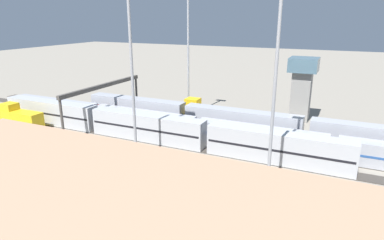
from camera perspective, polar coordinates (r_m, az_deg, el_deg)
name	(u,v)px	position (r m, az deg, el deg)	size (l,w,h in m)	color
ground_plane	(223,142)	(62.80, 5.31, -3.79)	(400.00, 400.00, 0.00)	gray
track_bed_0	(239,127)	(71.76, 8.02, -1.14)	(140.00, 2.80, 0.12)	#4C443D
track_bed_1	(232,134)	(67.23, 6.75, -2.35)	(140.00, 2.80, 0.12)	#3D3833
track_bed_2	(223,142)	(62.78, 5.31, -3.74)	(140.00, 2.80, 0.12)	#4C443D
track_bed_3	(213,151)	(58.41, 3.64, -5.33)	(140.00, 2.80, 0.12)	#3D3833
track_bed_4	(202,162)	(54.15, 1.69, -7.17)	(140.00, 2.80, 0.12)	#4C443D
train_on_track_1	(306,131)	(63.78, 18.82, -1.85)	(95.60, 3.06, 5.00)	#A8AAB2
train_on_track_0	(204,113)	(73.75, 2.06, 1.23)	(10.00, 3.00, 5.00)	gold
train_on_track_2	(197,128)	(64.01, 0.78, -1.39)	(95.60, 3.06, 3.80)	#A8AAB2
train_on_track_4	(20,118)	(78.26, -27.15, 0.25)	(10.00, 3.00, 5.00)	gold
train_on_track_3	(147,127)	(63.22, -7.62, -1.20)	(71.40, 3.06, 5.00)	#B7BABF
light_mast_0	(188,38)	(76.09, -0.66, 13.73)	(2.80, 0.70, 28.13)	#9EA0A5
light_mast_1	(279,35)	(43.64, 14.48, 13.84)	(2.80, 0.70, 32.57)	#9EA0A5
light_mast_3	(130,43)	(51.77, -10.40, 12.77)	(2.80, 0.70, 29.62)	#9EA0A5
signal_gantry	(104,90)	(73.81, -14.78, 4.90)	(0.70, 25.00, 8.80)	#4C4742
control_tower	(302,84)	(77.92, 18.15, 5.77)	(6.00, 6.00, 13.95)	gray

